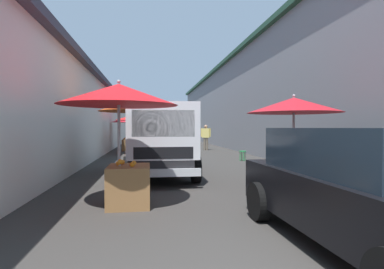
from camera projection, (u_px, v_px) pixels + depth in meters
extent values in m
plane|color=#33302D|center=(180.00, 157.00, 15.26)|extent=(90.00, 90.00, 0.00)
cube|color=silver|center=(39.00, 120.00, 16.39)|extent=(49.50, 7.00, 3.72)
cube|color=#383D4C|center=(39.00, 83.00, 16.35)|extent=(49.80, 7.50, 0.24)
cube|color=gray|center=(297.00, 102.00, 18.48)|extent=(49.50, 7.00, 6.00)
cube|color=#284C38|center=(297.00, 51.00, 18.41)|extent=(49.80, 7.50, 0.24)
cylinder|color=#9E9EA3|center=(128.00, 134.00, 19.34)|extent=(0.06, 0.06, 2.15)
cone|color=red|center=(128.00, 120.00, 19.32)|extent=(2.17, 2.17, 0.35)
sphere|color=#9E9EA3|center=(128.00, 116.00, 19.31)|extent=(0.07, 0.07, 0.07)
cube|color=brown|center=(127.00, 145.00, 19.17)|extent=(0.96, 0.61, 0.71)
sphere|color=orange|center=(124.00, 139.00, 18.89)|extent=(0.09, 0.09, 0.09)
sphere|color=orange|center=(125.00, 138.00, 18.90)|extent=(0.09, 0.09, 0.09)
sphere|color=orange|center=(124.00, 139.00, 19.45)|extent=(0.09, 0.09, 0.09)
sphere|color=orange|center=(129.00, 139.00, 19.17)|extent=(0.09, 0.09, 0.09)
cylinder|color=#9E9EA3|center=(144.00, 136.00, 9.57)|extent=(0.06, 0.06, 2.37)
cone|color=#D84C14|center=(144.00, 105.00, 9.55)|extent=(2.81, 2.81, 0.42)
sphere|color=#9E9EA3|center=(144.00, 97.00, 9.54)|extent=(0.07, 0.07, 0.07)
cube|color=olive|center=(147.00, 163.00, 9.39)|extent=(0.94, 0.56, 0.72)
sphere|color=orange|center=(147.00, 148.00, 9.61)|extent=(0.09, 0.09, 0.09)
sphere|color=orange|center=(152.00, 149.00, 9.67)|extent=(0.09, 0.09, 0.09)
sphere|color=orange|center=(144.00, 150.00, 9.56)|extent=(0.09, 0.09, 0.09)
cylinder|color=#9E9EA3|center=(119.00, 145.00, 5.65)|extent=(0.06, 0.06, 2.27)
cone|color=red|center=(119.00, 94.00, 5.63)|extent=(2.20, 2.20, 0.40)
sphere|color=#9E9EA3|center=(119.00, 82.00, 5.63)|extent=(0.07, 0.07, 0.07)
cube|color=olive|center=(129.00, 186.00, 5.68)|extent=(0.94, 0.76, 0.74)
sphere|color=orange|center=(118.00, 163.00, 5.66)|extent=(0.09, 0.09, 0.09)
sphere|color=orange|center=(122.00, 162.00, 5.88)|extent=(0.09, 0.09, 0.09)
sphere|color=orange|center=(132.00, 165.00, 5.47)|extent=(0.09, 0.09, 0.09)
sphere|color=orange|center=(120.00, 162.00, 5.46)|extent=(0.09, 0.09, 0.09)
sphere|color=orange|center=(134.00, 163.00, 5.73)|extent=(0.09, 0.09, 0.09)
cylinder|color=#9E9EA3|center=(135.00, 134.00, 16.64)|extent=(0.06, 0.06, 2.17)
cone|color=red|center=(135.00, 117.00, 16.61)|extent=(2.22, 2.22, 0.31)
sphere|color=#9E9EA3|center=(135.00, 114.00, 16.61)|extent=(0.07, 0.07, 0.07)
cube|color=#9E7547|center=(137.00, 147.00, 16.89)|extent=(0.71, 0.60, 0.81)
sphere|color=orange|center=(137.00, 139.00, 16.68)|extent=(0.09, 0.09, 0.09)
sphere|color=orange|center=(137.00, 137.00, 17.05)|extent=(0.09, 0.09, 0.09)
sphere|color=orange|center=(135.00, 139.00, 16.72)|extent=(0.09, 0.09, 0.09)
sphere|color=orange|center=(135.00, 139.00, 16.68)|extent=(0.09, 0.09, 0.09)
sphere|color=orange|center=(137.00, 139.00, 16.67)|extent=(0.09, 0.09, 0.09)
cylinder|color=#9E9EA3|center=(293.00, 143.00, 7.17)|extent=(0.06, 0.06, 2.16)
cone|color=red|center=(294.00, 105.00, 7.15)|extent=(2.19, 2.19, 0.36)
sphere|color=#9E9EA3|center=(294.00, 96.00, 7.15)|extent=(0.07, 0.07, 0.07)
cube|color=olive|center=(300.00, 173.00, 7.31)|extent=(0.93, 0.66, 0.72)
sphere|color=orange|center=(296.00, 157.00, 7.02)|extent=(0.09, 0.09, 0.09)
sphere|color=orange|center=(290.00, 156.00, 7.30)|extent=(0.09, 0.09, 0.09)
sphere|color=orange|center=(305.00, 156.00, 7.37)|extent=(0.09, 0.09, 0.09)
sphere|color=orange|center=(304.00, 155.00, 7.54)|extent=(0.09, 0.09, 0.09)
sphere|color=orange|center=(301.00, 155.00, 7.14)|extent=(0.09, 0.09, 0.09)
cube|color=black|center=(371.00, 202.00, 3.59)|extent=(3.93, 1.80, 0.64)
cube|color=#19232D|center=(363.00, 151.00, 3.72)|extent=(2.37, 1.56, 0.56)
cylinder|color=black|center=(358.00, 197.00, 5.04)|extent=(0.60, 0.21, 0.60)
cylinder|color=black|center=(259.00, 201.00, 4.76)|extent=(0.60, 0.21, 0.60)
cube|color=black|center=(161.00, 158.00, 9.52)|extent=(4.82, 1.52, 0.36)
cube|color=silver|center=(162.00, 130.00, 7.88)|extent=(1.55, 1.77, 1.40)
cube|color=#19232D|center=(164.00, 123.00, 7.15)|extent=(0.08, 1.47, 0.63)
cube|color=#19232D|center=(162.00, 124.00, 7.88)|extent=(1.06, 1.78, 0.45)
cube|color=black|center=(164.00, 153.00, 7.15)|extent=(0.07, 1.40, 0.28)
cube|color=silver|center=(164.00, 173.00, 7.08)|extent=(0.14, 1.75, 0.18)
cube|color=gray|center=(184.00, 143.00, 10.43)|extent=(3.16, 0.09, 0.50)
cube|color=gray|center=(135.00, 143.00, 10.21)|extent=(3.16, 0.09, 0.50)
cube|color=gray|center=(159.00, 141.00, 11.86)|extent=(0.08, 1.65, 0.50)
cylinder|color=black|center=(196.00, 169.00, 8.02)|extent=(0.72, 0.23, 0.72)
cylinder|color=black|center=(128.00, 170.00, 7.79)|extent=(0.72, 0.23, 0.72)
cylinder|color=black|center=(184.00, 158.00, 11.06)|extent=(0.72, 0.23, 0.72)
cylinder|color=black|center=(135.00, 158.00, 10.83)|extent=(0.72, 0.23, 0.72)
cylinder|color=navy|center=(131.00, 149.00, 15.48)|extent=(0.14, 0.14, 0.78)
cylinder|color=navy|center=(131.00, 149.00, 15.33)|extent=(0.14, 0.14, 0.78)
cube|color=#4C8C59|center=(131.00, 135.00, 15.39)|extent=(0.49, 0.33, 0.59)
sphere|color=#A57A5B|center=(131.00, 127.00, 15.38)|extent=(0.21, 0.21, 0.21)
cylinder|color=#4C8C59|center=(130.00, 134.00, 15.64)|extent=(0.08, 0.08, 0.53)
cylinder|color=#4C8C59|center=(132.00, 135.00, 15.14)|extent=(0.08, 0.08, 0.53)
cylinder|color=#665B4C|center=(207.00, 144.00, 19.69)|extent=(0.14, 0.14, 0.81)
cylinder|color=#665B4C|center=(205.00, 144.00, 19.73)|extent=(0.14, 0.14, 0.81)
cube|color=#D8C666|center=(206.00, 133.00, 19.69)|extent=(0.36, 0.51, 0.61)
sphere|color=#A57A5B|center=(206.00, 127.00, 19.68)|extent=(0.22, 0.22, 0.22)
cylinder|color=#D8C666|center=(210.00, 133.00, 19.62)|extent=(0.08, 0.08, 0.54)
cylinder|color=#D8C666|center=(201.00, 133.00, 19.76)|extent=(0.08, 0.08, 0.54)
cylinder|color=black|center=(141.00, 159.00, 12.02)|extent=(0.45, 0.19, 0.44)
cylinder|color=black|center=(132.00, 162.00, 10.77)|extent=(0.45, 0.20, 0.44)
cube|color=silver|center=(136.00, 159.00, 11.34)|extent=(0.94, 0.47, 0.08)
ellipsoid|color=black|center=(134.00, 150.00, 11.03)|extent=(0.60, 0.38, 0.20)
cube|color=silver|center=(141.00, 148.00, 11.96)|extent=(0.21, 0.34, 0.56)
cylinder|color=silver|center=(140.00, 145.00, 11.88)|extent=(0.28, 0.12, 0.68)
cylinder|color=black|center=(140.00, 136.00, 11.80)|extent=(0.54, 0.16, 0.04)
cylinder|color=#1E8C3F|center=(243.00, 151.00, 13.36)|extent=(0.30, 0.30, 0.03)
cylinder|color=#1E8C3F|center=(242.00, 156.00, 13.47)|extent=(0.04, 0.04, 0.42)
cylinder|color=#1E8C3F|center=(240.00, 156.00, 13.34)|extent=(0.04, 0.04, 0.42)
cylinder|color=#1E8C3F|center=(243.00, 156.00, 13.25)|extent=(0.04, 0.04, 0.42)
cylinder|color=#1E8C3F|center=(245.00, 156.00, 13.38)|extent=(0.04, 0.04, 0.42)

